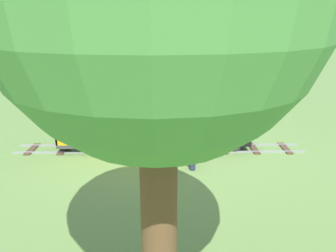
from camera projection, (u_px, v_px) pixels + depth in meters
ground_plane at (173, 149)px, 7.55m from camera, size 60.00×60.00×0.00m
track at (159, 149)px, 7.54m from camera, size 0.67×6.40×0.04m
locomotive at (214, 129)px, 7.41m from camera, size 0.63×1.45×1.04m
passenger_car at (118, 132)px, 7.41m from camera, size 0.73×2.70×0.97m
conductor_person at (193, 121)px, 6.32m from camera, size 0.30×0.30×1.62m
park_bench at (187, 106)px, 9.66m from camera, size 1.36×0.75×0.82m
oak_tree_near at (116, 8)px, 9.77m from camera, size 2.41×2.41×4.33m
fence_section at (161, 91)px, 11.22m from camera, size 0.08×7.48×0.90m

